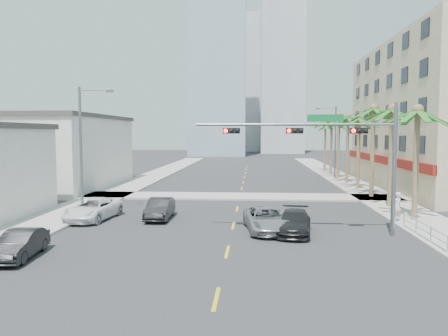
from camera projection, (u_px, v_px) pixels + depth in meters
The scene contains 26 objects.
ground at pixel (221, 280), 17.06m from camera, with size 260.00×260.00×0.00m, color #262628.
sidewalk_right at pixel (384, 201), 36.10m from camera, with size 4.00×120.00×0.15m, color gray.
sidewalk_left at pixel (101, 198), 37.78m from camera, with size 4.00×120.00×0.15m, color gray.
sidewalk_cross at pixel (240, 196), 38.93m from camera, with size 80.00×4.00×0.15m, color gray.
building_left_far at pixel (57, 153), 45.98m from camera, with size 11.00×18.00×7.20m, color beige.
tower_far_left at pixel (218, 61), 110.16m from camera, with size 14.00×14.00×48.00m, color #99B2C6.
tower_far_right at pixel (283, 47), 123.40m from camera, with size 12.00×12.00×60.00m, color #ADADB2.
tower_far_center at pixel (242, 85), 139.88m from camera, with size 16.00×16.00×42.00m, color #ADADB2.
traffic_signal_mast at pixel (336, 145), 24.16m from camera, with size 11.12×0.54×7.20m.
palm_tree_0 at pixel (418, 112), 27.61m from camera, with size 4.80×4.80×7.80m.
palm_tree_1 at pixel (392, 110), 32.76m from camera, with size 4.80×4.80×8.16m.
palm_tree_2 at pixel (374, 109), 37.90m from camera, with size 4.80×4.80×8.52m.
palm_tree_3 at pixel (359, 119), 43.12m from camera, with size 4.80×4.80×7.80m.
palm_tree_4 at pixel (348, 118), 48.27m from camera, with size 4.80×4.80×8.16m.
palm_tree_5 at pixel (339, 116), 53.41m from camera, with size 4.80×4.80×8.52m.
palm_tree_6 at pixel (332, 123), 58.64m from camera, with size 4.80×4.80×7.80m.
palm_tree_7 at pixel (325, 121), 63.78m from camera, with size 4.80×4.80×8.16m.
streetlight_left at pixel (83, 142), 31.35m from camera, with size 2.55×0.25×9.00m.
streetlight_right at pixel (334, 138), 53.67m from camera, with size 2.55×0.25×9.00m.
guardrail at pixel (431, 232), 22.25m from camera, with size 0.08×8.08×1.00m.
car_parked_mid at pixel (20, 244), 19.94m from camera, with size 1.36×3.90×1.28m, color black.
car_parked_far at pixel (93, 209), 28.81m from camera, with size 2.35×5.09×1.42m, color white.
car_lane_left at pixel (160, 209), 29.11m from camera, with size 1.46×4.18×1.38m, color black.
car_lane_center at pixel (266, 219), 25.44m from camera, with size 2.30×4.99×1.39m, color #AAABAF.
car_lane_right at pixel (294, 222), 24.82m from camera, with size 1.85×4.54×1.32m, color black.
pedestrian at pixel (397, 207), 27.56m from camera, with size 0.68×0.45×1.86m, color silver.
Camera 1 is at (1.30, -16.61, 5.72)m, focal length 35.00 mm.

